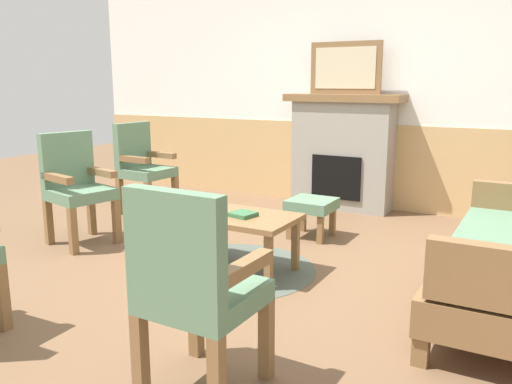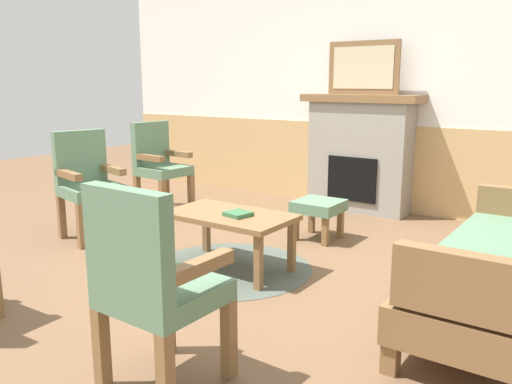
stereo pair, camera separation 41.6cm
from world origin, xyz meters
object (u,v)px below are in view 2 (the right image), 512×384
at_px(book_on_table, 238,214).
at_px(armchair_near_fireplace, 88,180).
at_px(armchair_by_window_left, 159,162).
at_px(fireplace, 360,152).
at_px(framed_picture, 363,68).
at_px(footstool, 319,209).
at_px(couch, 506,263).
at_px(coffee_table, 229,220).
at_px(armchair_front_center, 152,280).

bearing_deg(book_on_table, armchair_near_fireplace, -178.74).
distance_m(book_on_table, armchair_by_window_left, 2.22).
xyz_separation_m(fireplace, armchair_near_fireplace, (-1.60, -2.39, -0.11)).
bearing_deg(framed_picture, footstool, -82.48).
xyz_separation_m(couch, armchair_by_window_left, (-3.73, 0.95, 0.14)).
height_order(coffee_table, armchair_near_fireplace, armchair_near_fireplace).
distance_m(coffee_table, footstool, 1.10).
xyz_separation_m(couch, coffee_table, (-1.90, -0.13, -0.01)).
bearing_deg(coffee_table, armchair_front_center, -64.40).
bearing_deg(fireplace, framed_picture, 90.00).
bearing_deg(armchair_front_center, coffee_table, 115.60).
height_order(book_on_table, armchair_by_window_left, armchair_by_window_left).
height_order(footstool, armchair_near_fireplace, armchair_near_fireplace).
height_order(coffee_table, armchair_by_window_left, armchair_by_window_left).
bearing_deg(coffee_table, fireplace, 89.54).
xyz_separation_m(book_on_table, armchair_by_window_left, (-1.92, 1.10, 0.08)).
relative_size(framed_picture, book_on_table, 4.60).
height_order(fireplace, couch, fireplace).
height_order(framed_picture, footstool, framed_picture).
bearing_deg(framed_picture, book_on_table, -87.99).
bearing_deg(armchair_front_center, armchair_near_fireplace, 148.37).
bearing_deg(book_on_table, armchair_front_center, -67.30).
relative_size(footstool, armchair_near_fireplace, 0.41).
relative_size(book_on_table, footstool, 0.43).
bearing_deg(book_on_table, armchair_by_window_left, 150.19).
bearing_deg(armchair_front_center, framed_picture, 100.26).
distance_m(fireplace, armchair_front_center, 3.86).
bearing_deg(armchair_by_window_left, coffee_table, -30.51).
bearing_deg(footstool, book_on_table, -94.17).
relative_size(couch, footstool, 4.50).
distance_m(fireplace, armchair_near_fireplace, 2.88).
bearing_deg(armchair_front_center, armchair_by_window_left, 134.78).
relative_size(armchair_by_window_left, armchair_front_center, 1.00).
height_order(footstool, armchair_front_center, armchair_front_center).
bearing_deg(coffee_table, footstool, 80.44).
xyz_separation_m(framed_picture, armchair_near_fireplace, (-1.60, -2.39, -1.02)).
xyz_separation_m(coffee_table, armchair_by_window_left, (-1.82, 1.07, 0.15)).
xyz_separation_m(fireplace, armchair_front_center, (0.69, -3.80, -0.11)).
height_order(book_on_table, footstool, book_on_table).
xyz_separation_m(armchair_by_window_left, armchair_front_center, (2.53, -2.55, 0.00)).
relative_size(couch, armchair_near_fireplace, 1.84).
relative_size(framed_picture, couch, 0.44).
bearing_deg(book_on_table, framed_picture, 92.01).
distance_m(book_on_table, footstool, 1.13).
distance_m(coffee_table, armchair_by_window_left, 2.12).
bearing_deg(armchair_near_fireplace, couch, 3.16).
bearing_deg(fireplace, coffee_table, -90.46).
distance_m(armchair_near_fireplace, armchair_by_window_left, 1.16).
bearing_deg(couch, armchair_by_window_left, 165.75).
height_order(couch, armchair_by_window_left, same).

